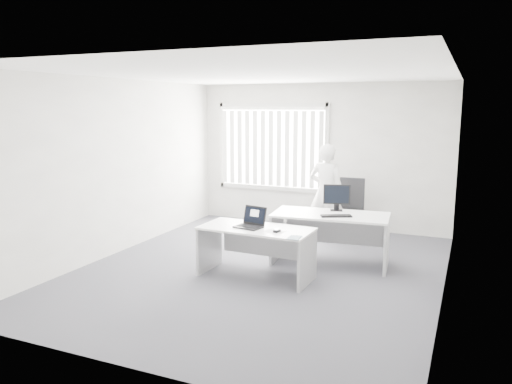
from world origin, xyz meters
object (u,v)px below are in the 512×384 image
at_px(person, 326,192).
at_px(monitor, 337,198).
at_px(laptop, 248,218).
at_px(desk_far, 330,228).
at_px(office_chair, 350,220).
at_px(desk_near, 256,241).

distance_m(person, monitor, 1.26).
bearing_deg(laptop, person, 91.57).
xyz_separation_m(person, monitor, (0.48, -1.16, 0.12)).
xyz_separation_m(desk_far, office_chair, (-0.08, 1.64, -0.23)).
height_order(person, monitor, person).
xyz_separation_m(desk_near, laptop, (-0.09, -0.05, 0.34)).
bearing_deg(monitor, person, 97.07).
relative_size(desk_near, monitor, 3.89).
height_order(desk_near, laptop, laptop).
distance_m(desk_near, desk_far, 1.25).
relative_size(desk_far, office_chair, 1.65).
distance_m(office_chair, monitor, 1.53).
xyz_separation_m(desk_near, desk_far, (0.79, 0.97, 0.05)).
distance_m(desk_far, monitor, 0.49).
distance_m(desk_near, office_chair, 2.71).
height_order(desk_near, monitor, monitor).
relative_size(desk_far, laptop, 4.91).
xyz_separation_m(laptop, monitor, (0.91, 1.29, 0.13)).
bearing_deg(monitor, desk_far, -110.31).
bearing_deg(laptop, monitor, 66.24).
bearing_deg(monitor, desk_near, -139.02).
distance_m(desk_near, monitor, 1.55).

